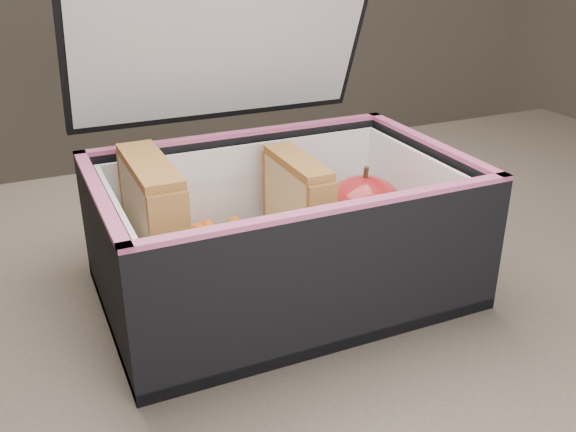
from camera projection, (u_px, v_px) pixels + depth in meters
The scene contains 8 objects.
kitchen_table at pixel (354, 373), 0.60m from camera, with size 1.20×0.80×0.75m.
lunch_bag at pixel (280, 220), 0.54m from camera, with size 0.30×0.27×0.29m.
plastic_tub at pixel (230, 244), 0.53m from camera, with size 0.17×0.12×0.07m, color white, non-canonical shape.
sandwich_left at pixel (155, 230), 0.50m from camera, with size 0.03×0.10×0.11m.
sandwich_right at pixel (297, 213), 0.55m from camera, with size 0.02×0.09×0.10m.
carrot_sticks at pixel (230, 263), 0.54m from camera, with size 0.05×0.15×0.03m.
paper_napkin at pixel (353, 249), 0.59m from camera, with size 0.07×0.07×0.01m, color white.
red_apple at pixel (364, 213), 0.57m from camera, with size 0.09×0.09×0.08m.
Camera 1 is at (-0.25, -0.42, 1.04)m, focal length 40.00 mm.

